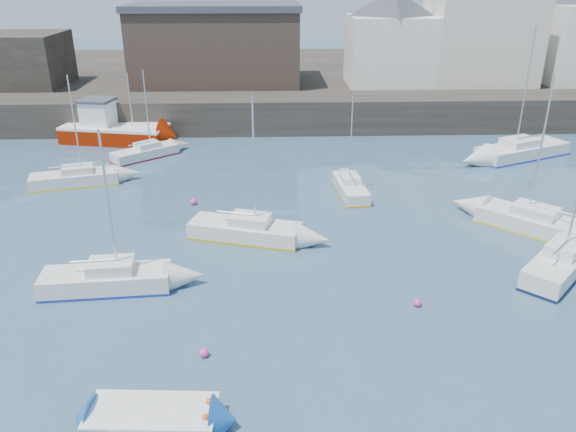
{
  "coord_description": "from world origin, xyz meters",
  "views": [
    {
      "loc": [
        -0.94,
        -14.98,
        13.41
      ],
      "look_at": [
        0.0,
        12.0,
        1.5
      ],
      "focal_mm": 35.0,
      "sensor_mm": 36.0,
      "label": 1
    }
  ],
  "objects_px": {
    "blue_dinghy": "(153,418)",
    "buoy_near": "(204,356)",
    "sailboat_g": "(522,150)",
    "buoy_mid": "(417,306)",
    "sailboat_f": "(350,187)",
    "sailboat_d": "(539,223)",
    "sailboat_e": "(75,178)",
    "sailboat_b": "(246,230)",
    "sailboat_c": "(560,263)",
    "buoy_far": "(194,205)",
    "sailboat_h": "(145,152)",
    "sailboat_a": "(107,279)",
    "fishing_boat": "(112,129)"
  },
  "relations": [
    {
      "from": "sailboat_b",
      "to": "buoy_near",
      "type": "relative_size",
      "value": 21.44
    },
    {
      "from": "blue_dinghy",
      "to": "sailboat_h",
      "type": "relative_size",
      "value": 0.63
    },
    {
      "from": "sailboat_b",
      "to": "buoy_near",
      "type": "height_order",
      "value": "sailboat_b"
    },
    {
      "from": "sailboat_g",
      "to": "buoy_far",
      "type": "distance_m",
      "value": 25.84
    },
    {
      "from": "sailboat_h",
      "to": "sailboat_a",
      "type": "bearing_deg",
      "value": -83.8
    },
    {
      "from": "sailboat_b",
      "to": "sailboat_c",
      "type": "height_order",
      "value": "sailboat_b"
    },
    {
      "from": "fishing_boat",
      "to": "sailboat_c",
      "type": "height_order",
      "value": "sailboat_c"
    },
    {
      "from": "sailboat_c",
      "to": "sailboat_h",
      "type": "height_order",
      "value": "sailboat_c"
    },
    {
      "from": "sailboat_a",
      "to": "buoy_near",
      "type": "xyz_separation_m",
      "value": [
        4.87,
        -5.04,
        -0.53
      ]
    },
    {
      "from": "sailboat_a",
      "to": "sailboat_f",
      "type": "height_order",
      "value": "sailboat_a"
    },
    {
      "from": "sailboat_a",
      "to": "sailboat_g",
      "type": "height_order",
      "value": "sailboat_g"
    },
    {
      "from": "sailboat_c",
      "to": "sailboat_g",
      "type": "relative_size",
      "value": 0.76
    },
    {
      "from": "sailboat_b",
      "to": "blue_dinghy",
      "type": "bearing_deg",
      "value": -100.26
    },
    {
      "from": "sailboat_c",
      "to": "sailboat_h",
      "type": "bearing_deg",
      "value": 140.98
    },
    {
      "from": "sailboat_c",
      "to": "blue_dinghy",
      "type": "bearing_deg",
      "value": -152.15
    },
    {
      "from": "sailboat_a",
      "to": "sailboat_b",
      "type": "height_order",
      "value": "sailboat_b"
    },
    {
      "from": "buoy_far",
      "to": "sailboat_f",
      "type": "bearing_deg",
      "value": 8.56
    },
    {
      "from": "sailboat_g",
      "to": "buoy_mid",
      "type": "relative_size",
      "value": 27.07
    },
    {
      "from": "sailboat_d",
      "to": "buoy_near",
      "type": "xyz_separation_m",
      "value": [
        -17.44,
        -10.42,
        -0.52
      ]
    },
    {
      "from": "sailboat_e",
      "to": "buoy_far",
      "type": "height_order",
      "value": "sailboat_e"
    },
    {
      "from": "sailboat_d",
      "to": "sailboat_h",
      "type": "height_order",
      "value": "sailboat_d"
    },
    {
      "from": "sailboat_h",
      "to": "buoy_mid",
      "type": "xyz_separation_m",
      "value": [
        15.9,
        -21.48,
        -0.43
      ]
    },
    {
      "from": "sailboat_a",
      "to": "buoy_near",
      "type": "height_order",
      "value": "sailboat_a"
    },
    {
      "from": "buoy_far",
      "to": "buoy_mid",
      "type": "bearing_deg",
      "value": -46.98
    },
    {
      "from": "buoy_near",
      "to": "sailboat_f",
      "type": "bearing_deg",
      "value": 64.74
    },
    {
      "from": "sailboat_e",
      "to": "buoy_near",
      "type": "relative_size",
      "value": 20.12
    },
    {
      "from": "sailboat_d",
      "to": "sailboat_g",
      "type": "height_order",
      "value": "sailboat_g"
    },
    {
      "from": "blue_dinghy",
      "to": "sailboat_h",
      "type": "distance_m",
      "value": 28.79
    },
    {
      "from": "sailboat_c",
      "to": "sailboat_a",
      "type": "bearing_deg",
      "value": -178.16
    },
    {
      "from": "fishing_boat",
      "to": "buoy_mid",
      "type": "xyz_separation_m",
      "value": [
        19.55,
        -26.05,
        -1.12
      ]
    },
    {
      "from": "sailboat_c",
      "to": "buoy_far",
      "type": "bearing_deg",
      "value": 153.34
    },
    {
      "from": "sailboat_c",
      "to": "sailboat_f",
      "type": "bearing_deg",
      "value": 128.35
    },
    {
      "from": "sailboat_e",
      "to": "sailboat_h",
      "type": "relative_size",
      "value": 1.1
    },
    {
      "from": "sailboat_h",
      "to": "buoy_mid",
      "type": "bearing_deg",
      "value": -53.5
    },
    {
      "from": "sailboat_b",
      "to": "sailboat_h",
      "type": "xyz_separation_m",
      "value": [
        -8.24,
        14.52,
        -0.07
      ]
    },
    {
      "from": "blue_dinghy",
      "to": "sailboat_d",
      "type": "height_order",
      "value": "sailboat_d"
    },
    {
      "from": "sailboat_g",
      "to": "buoy_mid",
      "type": "height_order",
      "value": "sailboat_g"
    },
    {
      "from": "fishing_boat",
      "to": "sailboat_a",
      "type": "height_order",
      "value": "sailboat_a"
    },
    {
      "from": "blue_dinghy",
      "to": "buoy_near",
      "type": "distance_m",
      "value": 3.81
    },
    {
      "from": "sailboat_g",
      "to": "buoy_far",
      "type": "bearing_deg",
      "value": -160.23
    },
    {
      "from": "blue_dinghy",
      "to": "sailboat_f",
      "type": "bearing_deg",
      "value": 65.78
    },
    {
      "from": "sailboat_d",
      "to": "sailboat_e",
      "type": "relative_size",
      "value": 1.17
    },
    {
      "from": "sailboat_d",
      "to": "sailboat_e",
      "type": "distance_m",
      "value": 29.27
    },
    {
      "from": "sailboat_a",
      "to": "sailboat_h",
      "type": "relative_size",
      "value": 1.13
    },
    {
      "from": "sailboat_e",
      "to": "sailboat_b",
      "type": "bearing_deg",
      "value": -36.33
    },
    {
      "from": "sailboat_e",
      "to": "sailboat_f",
      "type": "xyz_separation_m",
      "value": [
        18.39,
        -2.29,
        -0.04
      ]
    },
    {
      "from": "sailboat_b",
      "to": "sailboat_h",
      "type": "bearing_deg",
      "value": 119.56
    },
    {
      "from": "sailboat_b",
      "to": "sailboat_g",
      "type": "relative_size",
      "value": 0.8
    },
    {
      "from": "blue_dinghy",
      "to": "buoy_far",
      "type": "relative_size",
      "value": 10.16
    },
    {
      "from": "sailboat_c",
      "to": "sailboat_d",
      "type": "relative_size",
      "value": 0.87
    }
  ]
}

